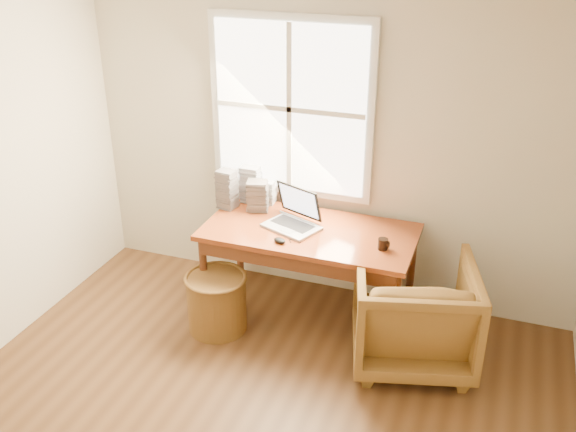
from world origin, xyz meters
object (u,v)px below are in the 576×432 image
wicker_stool (217,303)px  coffee_mug (383,244)px  armchair (414,313)px  cd_stack_a (251,184)px  laptop (291,210)px  desk (310,232)px

wicker_stool → coffee_mug: coffee_mug is taller
armchair → cd_stack_a: 1.69m
coffee_mug → cd_stack_a: 1.28m
armchair → laptop: 1.16m
cd_stack_a → armchair: bearing=-22.9°
desk → wicker_stool: bearing=-144.7°
desk → wicker_stool: desk is taller
laptop → cd_stack_a: 0.59m
wicker_stool → cd_stack_a: size_ratio=1.45×
wicker_stool → armchair: bearing=5.1°
wicker_stool → laptop: 0.92m
armchair → laptop: laptop is taller
desk → coffee_mug: (0.58, -0.12, 0.06)m
wicker_stool → coffee_mug: size_ratio=5.45×
laptop → wicker_stool: bearing=-117.1°
wicker_stool → laptop: (0.46, 0.40, 0.68)m
laptop → coffee_mug: (0.72, -0.09, -0.12)m
coffee_mug → laptop: bearing=159.6°
wicker_stool → coffee_mug: 1.35m
wicker_stool → coffee_mug: bearing=14.6°
laptop → cd_stack_a: laptop is taller
laptop → desk: bearing=31.6°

